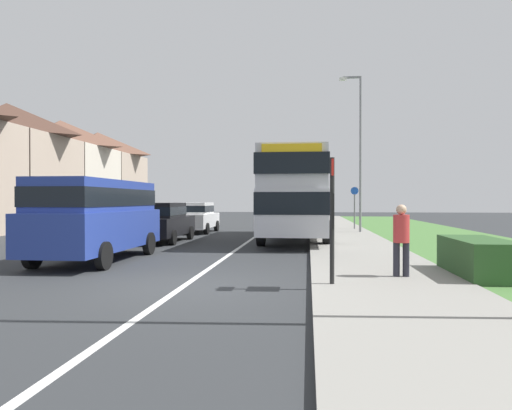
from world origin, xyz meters
TOP-DOWN VIEW (x-y plane):
  - ground_plane at (0.00, 0.00)m, footprint 120.00×120.00m
  - lane_marking_centre at (0.00, 8.00)m, footprint 0.14×60.00m
  - pavement_near_side at (4.20, 6.00)m, footprint 3.20×68.00m
  - grass_verge_seaward at (8.50, 6.00)m, footprint 6.00×68.00m
  - roadside_hedge at (6.30, 1.64)m, footprint 1.10×2.65m
  - double_decker_bus at (1.98, 11.63)m, footprint 2.80×10.65m
  - parked_van_blue at (-3.55, 3.76)m, footprint 2.11×5.47m
  - parked_car_black at (-3.63, 9.87)m, footprint 2.00×4.40m
  - parked_car_white at (-3.49, 15.59)m, footprint 1.88×4.24m
  - pedestrian_at_stop at (4.52, 1.12)m, footprint 0.34×0.34m
  - bus_stop_sign at (3.00, 0.07)m, footprint 0.09×0.52m
  - cycle_route_sign at (5.18, 18.08)m, footprint 0.44×0.08m
  - street_lamp_mid at (5.12, 15.43)m, footprint 1.14×0.20m
  - house_terrace_far_side at (-15.93, 20.91)m, footprint 6.94×24.95m

SIDE VIEW (x-z plane):
  - ground_plane at x=0.00m, z-range 0.00..0.00m
  - lane_marking_centre at x=0.00m, z-range 0.00..0.01m
  - grass_verge_seaward at x=8.50m, z-range 0.00..0.08m
  - pavement_near_side at x=4.20m, z-range 0.00..0.12m
  - roadside_hedge at x=6.30m, z-range 0.00..0.90m
  - parked_car_white at x=-3.49m, z-range 0.08..1.71m
  - parked_car_black at x=-3.63m, z-range 0.08..1.74m
  - pedestrian_at_stop at x=4.52m, z-range 0.14..1.81m
  - parked_van_blue at x=-3.55m, z-range 0.21..2.55m
  - cycle_route_sign at x=5.18m, z-range 0.17..2.69m
  - bus_stop_sign at x=3.00m, z-range 0.24..2.84m
  - double_decker_bus at x=1.98m, z-range 0.29..3.99m
  - house_terrace_far_side at x=-15.93m, z-range 0.00..7.74m
  - street_lamp_mid at x=5.12m, z-range 0.56..8.72m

